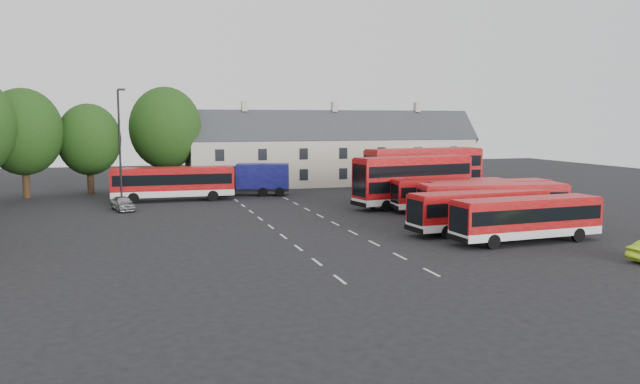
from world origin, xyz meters
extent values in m
plane|color=black|center=(0.00, 0.00, 0.00)|extent=(140.00, 140.00, 0.00)
cube|color=beige|center=(0.00, -14.00, 0.01)|extent=(0.15, 1.80, 0.01)
cube|color=beige|center=(0.00, -10.00, 0.01)|extent=(0.15, 1.80, 0.01)
cube|color=beige|center=(0.00, -6.00, 0.01)|extent=(0.15, 1.80, 0.01)
cube|color=beige|center=(0.00, -2.00, 0.01)|extent=(0.15, 1.80, 0.01)
cube|color=beige|center=(0.00, 2.00, 0.01)|extent=(0.15, 1.80, 0.01)
cube|color=beige|center=(0.00, 6.00, 0.01)|extent=(0.15, 1.80, 0.01)
cube|color=beige|center=(0.00, 10.00, 0.01)|extent=(0.15, 1.80, 0.01)
cube|color=beige|center=(0.00, 14.00, 0.01)|extent=(0.15, 1.80, 0.01)
cube|color=beige|center=(0.00, 18.00, 0.01)|extent=(0.15, 1.80, 0.01)
cube|color=beige|center=(5.00, -14.00, 0.01)|extent=(0.15, 1.80, 0.01)
cube|color=beige|center=(5.00, -10.00, 0.01)|extent=(0.15, 1.80, 0.01)
cube|color=beige|center=(5.00, -6.00, 0.01)|extent=(0.15, 1.80, 0.01)
cube|color=beige|center=(5.00, -2.00, 0.01)|extent=(0.15, 1.80, 0.01)
cube|color=beige|center=(5.00, 2.00, 0.01)|extent=(0.15, 1.80, 0.01)
cube|color=beige|center=(5.00, 6.00, 0.01)|extent=(0.15, 1.80, 0.01)
cube|color=beige|center=(5.00, 10.00, 0.01)|extent=(0.15, 1.80, 0.01)
cube|color=beige|center=(5.00, 14.00, 0.01)|extent=(0.15, 1.80, 0.01)
cube|color=beige|center=(5.00, 18.00, 0.01)|extent=(0.15, 1.80, 0.01)
cylinder|color=black|center=(-20.00, 26.00, 2.01)|extent=(0.70, 0.70, 4.02)
ellipsoid|color=#16370F|center=(-20.00, 26.00, 6.68)|extent=(7.59, 7.59, 8.73)
cylinder|color=black|center=(-14.00, 28.00, 1.75)|extent=(0.70, 0.70, 3.50)
ellipsoid|color=#16370F|center=(-14.00, 28.00, 5.81)|extent=(6.60, 6.60, 7.59)
cylinder|color=black|center=(-6.00, 29.00, 2.10)|extent=(0.70, 0.70, 4.20)
ellipsoid|color=#16370F|center=(-6.00, 29.00, 6.97)|extent=(7.92, 7.92, 9.11)
cube|color=beige|center=(14.00, 30.00, 2.75)|extent=(35.00, 7.00, 5.50)
cube|color=#2D3035|center=(14.00, 30.00, 5.50)|extent=(35.70, 7.13, 7.13)
cube|color=beige|center=(3.00, 30.00, 9.46)|extent=(0.60, 0.90, 1.20)
cube|color=beige|center=(14.00, 30.00, 9.46)|extent=(0.60, 0.90, 1.20)
cube|color=beige|center=(25.00, 30.00, 9.46)|extent=(0.60, 0.90, 1.20)
cube|color=silver|center=(14.45, -8.54, 0.72)|extent=(10.32, 2.96, 0.51)
cube|color=#9B090C|center=(14.45, -8.54, 1.88)|extent=(10.32, 2.96, 1.81)
cube|color=black|center=(14.45, -8.54, 1.92)|extent=(9.91, 2.99, 0.88)
cube|color=#9B090C|center=(14.45, -8.54, 2.83)|extent=(10.11, 2.85, 0.11)
cylinder|color=black|center=(11.26, -9.79, 0.46)|extent=(0.94, 0.32, 0.93)
cylinder|color=black|center=(17.64, -7.29, 0.46)|extent=(0.94, 0.32, 0.93)
cube|color=silver|center=(13.33, -4.63, 0.72)|extent=(10.43, 3.25, 0.51)
cube|color=#9B090C|center=(13.33, -4.63, 1.89)|extent=(10.43, 3.25, 1.82)
cube|color=black|center=(13.33, -4.63, 1.94)|extent=(10.03, 3.27, 0.89)
cube|color=#9B090C|center=(13.33, -4.63, 2.85)|extent=(10.22, 3.14, 0.11)
cylinder|color=black|center=(10.16, -5.97, 0.47)|extent=(0.95, 0.34, 0.93)
cylinder|color=black|center=(16.51, -3.28, 0.47)|extent=(0.95, 0.34, 0.93)
cube|color=silver|center=(16.09, -1.99, 0.78)|extent=(11.29, 4.10, 0.55)
cube|color=#9B090C|center=(16.09, -1.99, 2.03)|extent=(11.29, 4.10, 1.96)
cube|color=black|center=(16.09, -1.99, 2.08)|extent=(10.86, 4.10, 0.95)
cube|color=#9B090C|center=(16.09, -1.99, 3.06)|extent=(11.06, 3.97, 0.12)
cylinder|color=black|center=(12.42, -2.59, 0.50)|extent=(1.03, 0.43, 1.00)
cylinder|color=black|center=(19.75, -1.38, 0.50)|extent=(1.03, 0.43, 1.00)
cube|color=silver|center=(18.09, 1.49, 0.74)|extent=(10.55, 2.71, 0.52)
cube|color=#9B090C|center=(18.09, 1.49, 1.93)|extent=(10.55, 2.71, 1.86)
cube|color=black|center=(18.09, 1.49, 1.98)|extent=(10.13, 2.75, 0.91)
cube|color=#9B090C|center=(18.09, 1.49, 2.91)|extent=(10.34, 2.61, 0.11)
cylinder|color=black|center=(14.77, 0.31, 0.48)|extent=(0.96, 0.30, 0.95)
cylinder|color=black|center=(21.40, 2.68, 0.48)|extent=(0.96, 0.30, 0.95)
cube|color=silver|center=(16.33, 5.06, 0.70)|extent=(10.09, 3.07, 0.50)
cube|color=#9B090C|center=(16.33, 5.06, 1.83)|extent=(10.09, 3.07, 1.76)
cube|color=black|center=(16.33, 5.06, 1.87)|extent=(9.69, 3.09, 0.86)
cube|color=#9B090C|center=(16.33, 5.06, 2.75)|extent=(9.88, 2.96, 0.11)
cylinder|color=black|center=(13.08, 4.31, 0.45)|extent=(0.92, 0.33, 0.90)
cylinder|color=black|center=(19.58, 5.82, 0.45)|extent=(0.92, 0.33, 0.90)
cube|color=silver|center=(14.45, 8.44, 0.79)|extent=(11.48, 4.45, 0.56)
cube|color=#9B090C|center=(14.45, 8.44, 2.78)|extent=(11.48, 4.45, 3.41)
cube|color=black|center=(14.45, 8.44, 2.11)|extent=(11.04, 4.43, 0.97)
cube|color=#9B090C|center=(14.45, 8.44, 4.53)|extent=(11.24, 4.31, 0.12)
cylinder|color=black|center=(11.12, 6.69, 0.51)|extent=(1.05, 0.46, 1.02)
cylinder|color=black|center=(17.78, 10.19, 0.51)|extent=(1.05, 0.46, 1.02)
cube|color=black|center=(14.45, 8.44, 3.44)|extent=(11.04, 4.43, 0.97)
cube|color=silver|center=(18.33, 14.16, 0.86)|extent=(12.51, 4.22, 0.61)
cube|color=#9B090C|center=(18.33, 14.16, 3.04)|extent=(12.51, 4.22, 3.73)
cube|color=black|center=(18.33, 14.16, 2.31)|extent=(12.03, 4.23, 1.06)
cube|color=#9B090C|center=(18.33, 14.16, 4.96)|extent=(12.25, 4.08, 0.13)
cylinder|color=black|center=(14.59, 12.45, 0.56)|extent=(1.14, 0.44, 1.11)
cylinder|color=black|center=(22.08, 15.88, 0.56)|extent=(1.14, 0.44, 1.11)
cube|color=black|center=(18.33, 14.16, 3.76)|extent=(12.03, 4.23, 1.06)
cube|color=silver|center=(-5.93, 19.38, 0.82)|extent=(11.64, 2.86, 0.58)
cube|color=#9B090C|center=(-5.93, 19.38, 2.13)|extent=(11.64, 2.86, 2.06)
cube|color=black|center=(-5.93, 19.38, 2.19)|extent=(11.18, 2.91, 1.00)
cube|color=#9B090C|center=(-5.93, 19.38, 3.21)|extent=(11.41, 2.75, 0.13)
cylinder|color=black|center=(-9.67, 18.26, 0.53)|extent=(1.06, 0.32, 1.05)
cylinder|color=black|center=(-2.20, 20.50, 0.53)|extent=(1.06, 0.32, 1.05)
cube|color=black|center=(2.33, 21.69, 0.62)|extent=(7.84, 4.00, 0.28)
cube|color=#0E0F56|center=(-0.41, 22.47, 1.89)|extent=(2.47, 2.79, 2.27)
cube|color=black|center=(-1.27, 22.71, 2.23)|extent=(0.64, 1.96, 1.14)
cube|color=#0E0F56|center=(3.37, 21.39, 2.04)|extent=(5.84, 3.75, 2.56)
cylinder|color=black|center=(-0.52, 21.38, 0.47)|extent=(0.98, 0.51, 0.95)
cylinder|color=black|center=(5.39, 21.94, 0.47)|extent=(0.98, 0.51, 0.95)
imported|color=#999BA0|center=(-10.56, 13.93, 0.64)|extent=(2.33, 3.99, 1.28)
cylinder|color=black|center=(-10.67, 15.50, 5.25)|extent=(0.19, 0.19, 10.50)
cube|color=black|center=(-10.35, 15.52, 10.50)|extent=(0.64, 0.30, 0.19)
camera|label=1|loc=(-9.58, -42.48, 7.79)|focal=35.00mm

